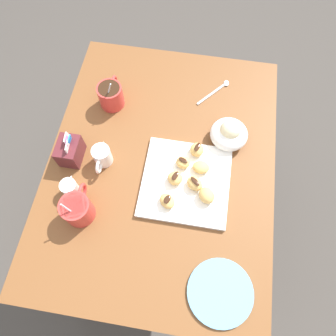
# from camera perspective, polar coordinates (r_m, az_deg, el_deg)

# --- Properties ---
(ground_plane) EXTENTS (8.00, 8.00, 0.00)m
(ground_plane) POSITION_cam_1_polar(r_m,az_deg,el_deg) (1.72, -0.80, -9.29)
(ground_plane) COLOR #423D38
(dining_table) EXTENTS (1.00, 0.76, 0.72)m
(dining_table) POSITION_cam_1_polar(r_m,az_deg,el_deg) (1.16, -1.17, -1.96)
(dining_table) COLOR brown
(dining_table) RESTS_ON ground_plane
(pastry_plate_square) EXTENTS (0.28, 0.28, 0.02)m
(pastry_plate_square) POSITION_cam_1_polar(r_m,az_deg,el_deg) (1.00, 3.33, -2.55)
(pastry_plate_square) COLOR white
(pastry_plate_square) RESTS_ON dining_table
(coffee_mug_red_left) EXTENTS (0.13, 0.09, 0.14)m
(coffee_mug_red_left) POSITION_cam_1_polar(r_m,az_deg,el_deg) (0.96, -16.58, -7.30)
(coffee_mug_red_left) COLOR red
(coffee_mug_red_left) RESTS_ON dining_table
(coffee_mug_red_right) EXTENTS (0.13, 0.09, 0.13)m
(coffee_mug_red_right) POSITION_cam_1_polar(r_m,az_deg,el_deg) (1.14, -10.64, 13.30)
(coffee_mug_red_right) COLOR red
(coffee_mug_red_right) RESTS_ON dining_table
(cream_pitcher_white) EXTENTS (0.10, 0.06, 0.07)m
(cream_pitcher_white) POSITION_cam_1_polar(r_m,az_deg,el_deg) (1.02, -12.24, 2.27)
(cream_pitcher_white) COLOR white
(cream_pitcher_white) RESTS_ON dining_table
(sugar_caddy) EXTENTS (0.09, 0.07, 0.11)m
(sugar_caddy) POSITION_cam_1_polar(r_m,az_deg,el_deg) (1.06, -17.87, 3.07)
(sugar_caddy) COLOR #561E23
(sugar_caddy) RESTS_ON dining_table
(ice_cream_bowl) EXTENTS (0.13, 0.13, 0.10)m
(ice_cream_bowl) POSITION_cam_1_polar(r_m,az_deg,el_deg) (1.06, 11.36, 6.37)
(ice_cream_bowl) COLOR white
(ice_cream_bowl) RESTS_ON dining_table
(chocolate_sauce_pitcher) EXTENTS (0.09, 0.05, 0.06)m
(chocolate_sauce_pitcher) POSITION_cam_1_polar(r_m,az_deg,el_deg) (1.01, -17.95, -3.58)
(chocolate_sauce_pitcher) COLOR white
(chocolate_sauce_pitcher) RESTS_ON dining_table
(saucer_sky_left) EXTENTS (0.19, 0.19, 0.01)m
(saucer_sky_left) POSITION_cam_1_polar(r_m,az_deg,el_deg) (0.94, 9.73, -21.94)
(saucer_sky_left) COLOR #66A8DB
(saucer_sky_left) RESTS_ON dining_table
(loose_spoon_near_saucer) EXTENTS (0.13, 0.11, 0.01)m
(loose_spoon_near_saucer) POSITION_cam_1_polar(r_m,az_deg,el_deg) (1.20, 9.19, 14.23)
(loose_spoon_near_saucer) COLOR silver
(loose_spoon_near_saucer) RESTS_ON dining_table
(beignet_0) EXTENTS (0.06, 0.06, 0.03)m
(beignet_0) POSITION_cam_1_polar(r_m,az_deg,el_deg) (0.97, 1.33, -1.90)
(beignet_0) COLOR #E5B260
(beignet_0) RESTS_ON pastry_plate_square
(chocolate_drizzle_0) EXTENTS (0.04, 0.03, 0.00)m
(chocolate_drizzle_0) POSITION_cam_1_polar(r_m,az_deg,el_deg) (0.96, 1.36, -1.48)
(chocolate_drizzle_0) COLOR #381E11
(chocolate_drizzle_0) RESTS_ON beignet_0
(beignet_1) EXTENTS (0.05, 0.05, 0.04)m
(beignet_1) POSITION_cam_1_polar(r_m,az_deg,el_deg) (1.02, 5.42, 3.43)
(beignet_1) COLOR #E5B260
(beignet_1) RESTS_ON pastry_plate_square
(chocolate_drizzle_1) EXTENTS (0.04, 0.03, 0.00)m
(chocolate_drizzle_1) POSITION_cam_1_polar(r_m,az_deg,el_deg) (1.00, 5.52, 3.94)
(chocolate_drizzle_1) COLOR #381E11
(chocolate_drizzle_1) RESTS_ON beignet_1
(beignet_2) EXTENTS (0.05, 0.06, 0.03)m
(beignet_2) POSITION_cam_1_polar(r_m,az_deg,el_deg) (1.00, 6.18, 0.13)
(beignet_2) COLOR #E5B260
(beignet_2) RESTS_ON pastry_plate_square
(beignet_3) EXTENTS (0.07, 0.07, 0.03)m
(beignet_3) POSITION_cam_1_polar(r_m,az_deg,el_deg) (0.95, -0.15, -6.19)
(beignet_3) COLOR #E5B260
(beignet_3) RESTS_ON pastry_plate_square
(chocolate_drizzle_3) EXTENTS (0.03, 0.03, 0.00)m
(chocolate_drizzle_3) POSITION_cam_1_polar(r_m,az_deg,el_deg) (0.93, -0.15, -5.87)
(chocolate_drizzle_3) COLOR #381E11
(chocolate_drizzle_3) RESTS_ON beignet_3
(beignet_4) EXTENTS (0.06, 0.06, 0.03)m
(beignet_4) POSITION_cam_1_polar(r_m,az_deg,el_deg) (1.00, 2.80, 0.97)
(beignet_4) COLOR #E5B260
(beignet_4) RESTS_ON pastry_plate_square
(chocolate_drizzle_4) EXTENTS (0.03, 0.04, 0.00)m
(chocolate_drizzle_4) POSITION_cam_1_polar(r_m,az_deg,el_deg) (0.98, 2.85, 1.40)
(chocolate_drizzle_4) COLOR #381E11
(chocolate_drizzle_4) RESTS_ON beignet_4
(beignet_5) EXTENTS (0.07, 0.07, 0.04)m
(beignet_5) POSITION_cam_1_polar(r_m,az_deg,el_deg) (0.96, 7.23, -5.10)
(beignet_5) COLOR #E5B260
(beignet_5) RESTS_ON pastry_plate_square
(beignet_6) EXTENTS (0.07, 0.07, 0.04)m
(beignet_6) POSITION_cam_1_polar(r_m,az_deg,el_deg) (0.97, 5.00, -2.92)
(beignet_6) COLOR #E5B260
(beignet_6) RESTS_ON pastry_plate_square
(chocolate_drizzle_6) EXTENTS (0.04, 0.04, 0.00)m
(chocolate_drizzle_6) POSITION_cam_1_polar(r_m,az_deg,el_deg) (0.95, 5.10, -2.49)
(chocolate_drizzle_6) COLOR #381E11
(chocolate_drizzle_6) RESTS_ON beignet_6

